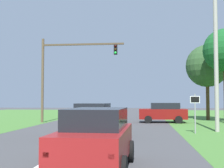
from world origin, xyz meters
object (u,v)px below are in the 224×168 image
Objects in this scene: pickup_truck_lead at (93,119)px; utility_pole_right at (216,58)px; keep_moving_sign at (195,108)px; red_suv_near at (96,137)px; traffic_light at (64,67)px; oak_tree_right at (207,66)px; crossing_suv_far at (163,112)px.

utility_pole_right reaches higher than pickup_truck_lead.
keep_moving_sign is at bearing -142.73° from utility_pole_right.
pickup_truck_lead is at bearing 100.20° from red_suv_near.
red_suv_near is at bearing -118.50° from utility_pole_right.
red_suv_near is 19.63m from traffic_light.
red_suv_near is 8.22m from pickup_truck_lead.
utility_pole_right reaches higher than traffic_light.
utility_pole_right is (-1.87, -12.03, -0.77)m from oak_tree_right.
crossing_suv_far is at bearing 5.71° from traffic_light.
traffic_light is at bearing -174.29° from crossing_suv_far.
utility_pole_right is at bearing 37.27° from keep_moving_sign.
oak_tree_right reaches higher than pickup_truck_lead.
pickup_truck_lead is 0.55× the size of utility_pole_right.
oak_tree_right is 8.08m from crossing_suv_far.
traffic_light reaches higher than red_suv_near.
pickup_truck_lead is at bearing -121.80° from oak_tree_right.
oak_tree_right is (14.09, 5.29, 0.48)m from traffic_light.
red_suv_near is 0.57× the size of oak_tree_right.
pickup_truck_lead is at bearing -65.85° from traffic_light.
red_suv_near is 1.05× the size of crossing_suv_far.
utility_pole_right reaches higher than keep_moving_sign.
crossing_suv_far is 0.44× the size of utility_pole_right.
traffic_light reaches higher than crossing_suv_far.
oak_tree_right reaches higher than crossing_suv_far.
traffic_light reaches higher than keep_moving_sign.
oak_tree_right is at bearing 58.20° from pickup_truck_lead.
utility_pole_right is (3.03, -7.66, 3.93)m from crossing_suv_far.
traffic_light is 15.06m from oak_tree_right.
oak_tree_right reaches higher than keep_moving_sign.
pickup_truck_lead is 0.68× the size of oak_tree_right.
keep_moving_sign is 9.02m from crossing_suv_far.
utility_pole_right is (12.22, -6.74, -0.30)m from traffic_light.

